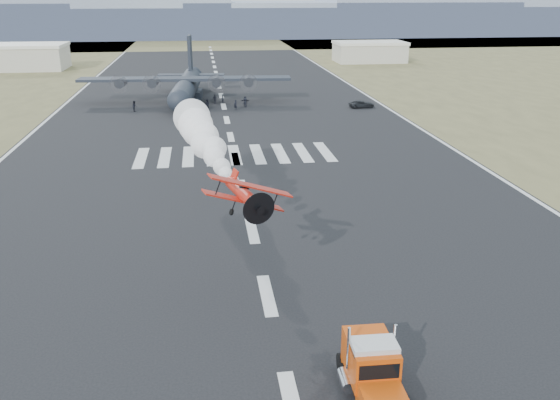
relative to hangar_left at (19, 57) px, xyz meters
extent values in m
cube|color=brown|center=(52.00, 85.00, -3.41)|extent=(500.00, 80.00, 0.00)
cube|color=gray|center=(-13.00, 115.00, 5.09)|extent=(150.00, 50.00, 17.00)
cube|color=gray|center=(52.00, 115.00, 3.09)|extent=(150.00, 50.00, 13.00)
cube|color=gray|center=(117.00, 115.00, 4.09)|extent=(150.00, 50.00, 15.00)
cube|color=gray|center=(182.00, 115.00, 5.09)|extent=(150.00, 50.00, 17.00)
cube|color=#ABA898|center=(0.00, 0.00, -0.41)|extent=(24.00, 14.00, 6.00)
cube|color=silver|center=(0.00, 0.00, 2.89)|extent=(24.50, 14.50, 0.80)
cube|color=#ABA898|center=(98.00, 5.00, -0.81)|extent=(20.00, 12.00, 5.20)
cube|color=silver|center=(98.00, 5.00, 2.09)|extent=(20.50, 12.50, 0.80)
cube|color=black|center=(56.23, -143.94, -2.89)|extent=(1.16, 6.41, 0.24)
cube|color=#CE470C|center=(56.21, -145.07, -1.34)|extent=(2.38, 1.74, 2.07)
cube|color=black|center=(56.20, -145.87, -1.01)|extent=(2.07, 0.15, 0.85)
cube|color=silver|center=(56.22, -144.79, -0.26)|extent=(2.38, 1.55, 0.47)
cube|color=#CE470C|center=(56.25, -143.38, -1.62)|extent=(2.39, 1.93, 2.44)
cylinder|color=black|center=(55.17, -143.17, -2.89)|extent=(0.40, 1.04, 1.03)
cylinder|color=black|center=(57.33, -143.21, -2.89)|extent=(0.40, 1.04, 1.03)
cylinder|color=black|center=(55.19, -142.23, -2.89)|extent=(0.40, 1.04, 1.03)
cylinder|color=black|center=(57.35, -142.27, -2.89)|extent=(0.40, 1.04, 1.03)
cylinder|color=red|center=(50.58, -131.65, 3.76)|extent=(1.65, 5.09, 0.90)
sphere|color=black|center=(50.55, -131.45, 4.11)|extent=(0.70, 0.70, 0.70)
cylinder|color=black|center=(50.94, -134.03, 3.76)|extent=(1.08, 0.75, 1.00)
cylinder|color=black|center=(50.99, -134.38, 3.76)|extent=(2.18, 0.36, 2.20)
cube|color=red|center=(50.64, -132.05, 3.41)|extent=(5.75, 1.85, 2.21)
cube|color=red|center=(50.68, -132.35, 4.61)|extent=(5.93, 1.87, 2.28)
cube|color=red|center=(50.23, -129.38, 4.26)|extent=(0.24, 0.91, 1.00)
cube|color=red|center=(50.23, -129.38, 3.76)|extent=(2.09, 1.00, 0.08)
cylinder|color=black|center=(49.91, -132.57, 2.56)|extent=(0.19, 0.45, 0.44)
cylinder|color=black|center=(51.49, -132.32, 2.56)|extent=(0.19, 0.45, 0.44)
sphere|color=white|center=(50.20, -129.18, 3.76)|extent=(0.70, 0.70, 0.70)
sphere|color=white|center=(49.84, -126.80, 3.79)|extent=(1.06, 1.06, 1.06)
sphere|color=white|center=(49.47, -124.43, 3.82)|extent=(1.41, 1.41, 1.41)
sphere|color=white|center=(49.11, -122.05, 3.85)|extent=(1.77, 1.77, 1.77)
sphere|color=white|center=(48.74, -119.67, 3.88)|extent=(2.13, 2.13, 2.13)
sphere|color=white|center=(48.38, -117.30, 3.91)|extent=(2.48, 2.48, 2.48)
sphere|color=white|center=(48.02, -114.92, 3.94)|extent=(2.84, 2.84, 2.84)
sphere|color=white|center=(47.65, -112.55, 3.97)|extent=(3.19, 3.19, 3.19)
sphere|color=white|center=(47.29, -110.17, 4.00)|extent=(3.55, 3.55, 3.55)
sphere|color=white|center=(46.93, -107.79, 4.03)|extent=(3.91, 3.91, 3.91)
cylinder|color=#1D202B|center=(45.20, -54.78, -0.83)|extent=(5.93, 27.98, 3.97)
sphere|color=#1D202B|center=(44.21, -68.63, -0.83)|extent=(3.97, 3.97, 3.97)
cone|color=#1D202B|center=(46.19, -40.94, -0.83)|extent=(4.38, 6.22, 3.97)
cube|color=#1D202B|center=(45.13, -55.77, 1.06)|extent=(39.87, 6.98, 0.50)
cylinder|color=#1D202B|center=(33.22, -55.42, 0.56)|extent=(2.05, 3.89, 1.79)
cylinder|color=#3F3F44|center=(33.08, -57.40, 0.56)|extent=(3.37, 0.29, 3.37)
cylinder|color=#1D202B|center=(39.16, -55.84, 0.56)|extent=(2.05, 3.89, 1.79)
cylinder|color=#3F3F44|center=(39.02, -57.82, 0.56)|extent=(3.37, 0.29, 3.37)
cylinder|color=#1D202B|center=(51.03, -56.69, 0.56)|extent=(2.05, 3.89, 1.79)
cylinder|color=#3F3F44|center=(50.89, -58.67, 0.56)|extent=(3.37, 0.29, 3.37)
cylinder|color=#1D202B|center=(56.97, -57.12, 0.56)|extent=(2.05, 3.89, 1.79)
cylinder|color=#3F3F44|center=(56.82, -59.09, 0.56)|extent=(3.37, 0.29, 3.37)
cube|color=#1D202B|center=(46.05, -42.91, 4.13)|extent=(0.91, 4.49, 7.93)
cube|color=#1D202B|center=(46.08, -42.42, -0.04)|extent=(14.06, 3.96, 0.35)
cube|color=#1D202B|center=(43.09, -53.64, -2.32)|extent=(1.61, 6.02, 1.59)
cylinder|color=black|center=(43.09, -53.64, -2.86)|extent=(0.57, 1.12, 1.09)
cube|color=#1D202B|center=(47.45, -53.95, -2.32)|extent=(1.61, 6.02, 1.59)
cylinder|color=black|center=(47.45, -53.95, -2.86)|extent=(0.57, 1.12, 1.09)
cylinder|color=black|center=(44.42, -65.67, -2.96)|extent=(0.46, 0.92, 0.89)
imported|color=black|center=(76.95, -65.29, -2.77)|extent=(4.77, 2.53, 1.28)
imported|color=black|center=(54.00, -64.47, -2.52)|extent=(0.84, 0.83, 1.78)
imported|color=black|center=(36.23, -63.54, -2.47)|extent=(0.76, 1.02, 1.87)
imported|color=black|center=(55.91, -62.07, -2.57)|extent=(1.19, 0.91, 1.67)
imported|color=black|center=(50.54, -57.92, -2.54)|extent=(1.11, 0.76, 1.73)
imported|color=black|center=(46.36, -64.72, -2.54)|extent=(0.97, 0.96, 1.73)
imported|color=black|center=(55.98, -60.95, -2.52)|extent=(1.73, 0.92, 1.77)
imported|color=black|center=(51.98, -57.01, -2.62)|extent=(0.56, 0.65, 1.57)
imported|color=black|center=(48.97, -63.04, -2.52)|extent=(1.00, 0.82, 1.78)
camera|label=1|loc=(48.03, -169.88, 16.93)|focal=38.00mm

